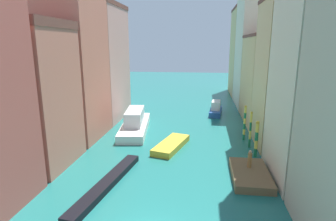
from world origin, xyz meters
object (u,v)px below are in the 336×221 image
waterfront_dock (250,174)px  vaporetto_white (135,123)px  mooring_pole_2 (245,122)px  person_on_dock (250,159)px  motorboat_0 (216,109)px  motorboat_1 (171,145)px  mooring_pole_0 (256,138)px  gondola_black (107,183)px  mooring_pole_1 (250,129)px

waterfront_dock → vaporetto_white: size_ratio=0.50×
mooring_pole_2 → vaporetto_white: bearing=172.4°
person_on_dock → motorboat_0: 21.75m
vaporetto_white → motorboat_1: bearing=-45.7°
mooring_pole_0 → motorboat_0: (-3.39, 17.55, -1.12)m
waterfront_dock → motorboat_1: size_ratio=0.86×
mooring_pole_0 → mooring_pole_2: mooring_pole_2 is taller
waterfront_dock → mooring_pole_2: mooring_pole_2 is taller
waterfront_dock → motorboat_0: size_ratio=0.99×
mooring_pole_2 → gondola_black: (-12.51, -13.10, -1.91)m
waterfront_dock → mooring_pole_1: mooring_pole_1 is taller
mooring_pole_2 → motorboat_0: bearing=103.2°
mooring_pole_0 → mooring_pole_1: bearing=94.5°
waterfront_dock → person_on_dock: person_on_dock is taller
waterfront_dock → gondola_black: waterfront_dock is taller
mooring_pole_2 → motorboat_0: mooring_pole_2 is taller
motorboat_0 → mooring_pole_2: bearing=-76.8°
mooring_pole_1 → mooring_pole_0: bearing=-85.5°
waterfront_dock → gondola_black: bearing=-165.6°
vaporetto_white → motorboat_0: vaporetto_white is taller
person_on_dock → mooring_pole_1: (1.03, 6.73, 0.74)m
motorboat_0 → motorboat_1: (-5.48, -16.20, -0.50)m
person_on_dock → vaporetto_white: 17.26m
mooring_pole_2 → vaporetto_white: mooring_pole_2 is taller
motorboat_0 → person_on_dock: bearing=-84.3°
vaporetto_white → motorboat_0: size_ratio=1.96×
mooring_pole_1 → motorboat_0: mooring_pole_1 is taller
mooring_pole_2 → motorboat_1: (-8.38, -3.83, -1.84)m
mooring_pole_1 → motorboat_1: bearing=-171.5°
person_on_dock → mooring_pole_0: bearing=73.1°
person_on_dock → mooring_pole_2: bearing=85.4°
motorboat_1 → motorboat_0: bearing=71.3°
waterfront_dock → person_on_dock: (0.01, 0.82, 1.06)m
mooring_pole_2 → vaporetto_white: (-13.93, 1.86, -1.13)m
mooring_pole_0 → mooring_pole_2: (-0.49, 5.19, 0.22)m
person_on_dock → mooring_pole_0: 4.31m
waterfront_dock → gondola_black: size_ratio=0.53×
mooring_pole_1 → gondola_black: size_ratio=0.38×
mooring_pole_1 → motorboat_0: bearing=102.1°
mooring_pole_0 → mooring_pole_2: bearing=95.4°
gondola_black → motorboat_1: (4.13, 9.27, 0.07)m
gondola_black → motorboat_0: bearing=69.3°
vaporetto_white → gondola_black: (1.42, -14.96, -0.78)m
motorboat_1 → vaporetto_white: bearing=134.3°
waterfront_dock → motorboat_1: 9.86m
person_on_dock → mooring_pole_1: mooring_pole_1 is taller
waterfront_dock → vaporetto_white: (-13.17, 11.95, 0.73)m
mooring_pole_2 → mooring_pole_0: bearing=-84.6°
mooring_pole_2 → waterfront_dock: bearing=-94.3°
mooring_pole_1 → vaporetto_white: size_ratio=0.36×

